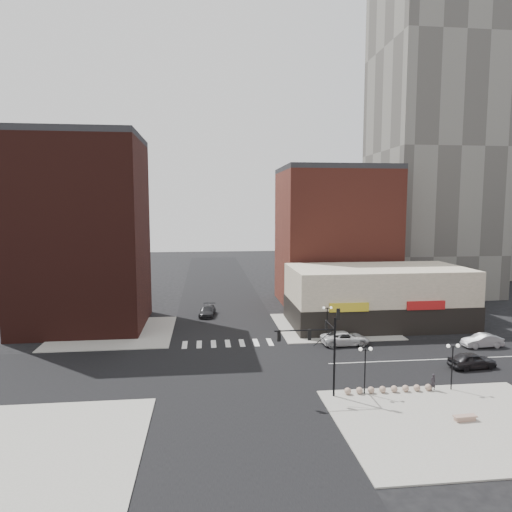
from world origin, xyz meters
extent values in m
plane|color=black|center=(0.00, 0.00, 0.00)|extent=(240.00, 240.00, 0.00)
cube|color=black|center=(0.00, 0.00, 0.01)|extent=(200.00, 14.00, 0.02)
cube|color=black|center=(0.00, 0.00, 0.01)|extent=(14.00, 200.00, 0.02)
cube|color=gray|center=(-14.50, 14.50, 0.06)|extent=(15.00, 15.00, 0.12)
cube|color=gray|center=(14.50, 14.50, 0.06)|extent=(15.00, 15.00, 0.12)
cube|color=gray|center=(16.00, -14.00, 0.06)|extent=(18.00, 14.00, 0.12)
cube|color=gray|center=(-14.50, -14.50, 0.06)|extent=(15.00, 15.00, 0.12)
cube|color=#341410|center=(-19.00, 18.50, 12.50)|extent=(16.00, 15.00, 25.00)
cube|color=#341410|center=(-32.00, 34.00, 6.00)|extent=(20.00, 18.00, 12.00)
cube|color=maroon|center=(19.00, 29.50, 11.00)|extent=(18.00, 15.00, 22.00)
cube|color=#47443F|center=(40.00, 38.00, 45.00)|extent=(20.00, 20.00, 90.00)
cube|color=#47443F|center=(60.00, 56.00, 41.00)|extent=(18.00, 18.00, 82.00)
cube|color=beige|center=(21.00, 15.00, 4.00)|extent=(24.00, 12.00, 8.00)
cube|color=black|center=(21.00, 15.00, 1.70)|extent=(24.20, 12.20, 3.40)
cylinder|color=black|center=(8.20, -8.20, 3.50)|extent=(0.18, 0.18, 7.00)
cylinder|color=black|center=(5.60, -8.20, 6.00)|extent=(5.20, 0.11, 0.11)
cylinder|color=black|center=(7.20, -8.20, 5.30)|extent=(1.72, 0.06, 1.46)
cylinder|color=black|center=(8.20, -6.70, 6.00)|extent=(0.11, 3.00, 0.11)
cube|color=black|center=(3.40, -8.20, 5.60)|extent=(0.28, 0.18, 0.95)
sphere|color=red|center=(3.40, -8.20, 5.90)|extent=(0.16, 0.16, 0.16)
cube|color=black|center=(6.00, -8.20, 5.60)|extent=(0.28, 0.18, 0.95)
sphere|color=red|center=(6.00, -8.20, 5.90)|extent=(0.16, 0.16, 0.16)
cube|color=black|center=(8.20, -5.40, 5.60)|extent=(0.18, 0.28, 0.95)
sphere|color=red|center=(8.20, -5.40, 5.90)|extent=(0.16, 0.16, 0.16)
cube|color=black|center=(8.45, -8.20, 7.30)|extent=(0.28, 0.18, 0.95)
sphere|color=red|center=(8.45, -8.20, 7.60)|extent=(0.16, 0.16, 0.16)
cylinder|color=black|center=(11.00, -8.00, 2.12)|extent=(0.11, 0.11, 4.00)
cylinder|color=black|center=(11.00, -8.00, 4.02)|extent=(0.90, 0.06, 0.06)
sphere|color=white|center=(10.55, -8.00, 4.12)|extent=(0.32, 0.32, 0.32)
sphere|color=white|center=(11.45, -8.00, 4.12)|extent=(0.32, 0.32, 0.32)
cylinder|color=black|center=(19.00, -8.00, 2.12)|extent=(0.11, 0.11, 4.00)
cylinder|color=black|center=(19.00, -8.00, 4.02)|extent=(0.90, 0.06, 0.06)
sphere|color=white|center=(18.55, -8.00, 4.12)|extent=(0.32, 0.32, 0.32)
sphere|color=white|center=(19.45, -8.00, 4.12)|extent=(0.32, 0.32, 0.32)
cylinder|color=black|center=(12.00, 8.00, 2.12)|extent=(0.11, 0.11, 4.00)
cylinder|color=black|center=(12.00, 8.00, 4.02)|extent=(0.90, 0.06, 0.06)
sphere|color=white|center=(11.55, 8.00, 4.12)|extent=(0.32, 0.32, 0.32)
sphere|color=white|center=(12.45, 8.00, 4.12)|extent=(0.32, 0.32, 0.32)
sphere|color=#8D7061|center=(9.50, -8.00, 0.41)|extent=(0.58, 0.58, 0.58)
sphere|color=#8D7061|center=(10.55, -8.00, 0.41)|extent=(0.58, 0.58, 0.58)
sphere|color=#8D7061|center=(11.60, -8.00, 0.41)|extent=(0.58, 0.58, 0.58)
sphere|color=#8D7061|center=(12.65, -8.00, 0.41)|extent=(0.58, 0.58, 0.58)
sphere|color=#8D7061|center=(13.70, -8.00, 0.41)|extent=(0.58, 0.58, 0.58)
sphere|color=#8D7061|center=(14.75, -8.00, 0.41)|extent=(0.58, 0.58, 0.58)
sphere|color=#8D7061|center=(15.80, -8.00, 0.41)|extent=(0.58, 0.58, 0.58)
sphere|color=#8D7061|center=(16.85, -8.00, 0.41)|extent=(0.58, 0.58, 0.58)
imported|color=silver|center=(13.71, 6.18, 0.79)|extent=(5.79, 2.81, 1.59)
imported|color=black|center=(24.13, -2.85, 0.82)|extent=(4.97, 2.40, 1.63)
imported|color=#929397|center=(29.34, 3.54, 0.77)|extent=(4.72, 1.83, 1.53)
imported|color=black|center=(-2.43, 22.41, 0.76)|extent=(2.82, 5.48, 1.52)
imported|color=black|center=(17.27, -8.00, 0.88)|extent=(0.62, 0.47, 1.52)
cube|color=#A07F6E|center=(16.85, -13.76, 0.27)|extent=(1.61, 0.54, 0.30)
cube|color=#A07F6E|center=(16.85, -13.76, 0.48)|extent=(1.82, 0.65, 0.12)
camera|label=1|loc=(-2.67, -44.90, 16.40)|focal=32.00mm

